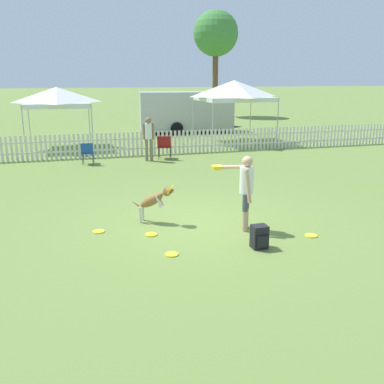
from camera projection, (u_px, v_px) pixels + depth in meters
ground_plane at (199, 224)px, 9.14m from camera, size 240.00×240.00×0.00m
handler_person at (244, 184)px, 8.58m from camera, size 0.76×0.94×1.53m
leaping_dog at (155, 199)px, 9.09m from camera, size 0.94×0.60×0.86m
frisbee_near_handler at (99, 231)px, 8.65m from camera, size 0.24×0.24×0.02m
frisbee_near_dog at (311, 236)px, 8.43m from camera, size 0.24×0.24×0.02m
frisbee_midfield at (151, 234)px, 8.49m from camera, size 0.24×0.24×0.02m
frisbee_far_scatter at (172, 254)px, 7.54m from camera, size 0.24×0.24×0.02m
backpack_on_grass at (260, 237)px, 7.80m from camera, size 0.28×0.28×0.43m
picket_fence at (137, 144)px, 16.94m from camera, size 24.97×0.04×0.94m
folding_chair_blue_left at (164, 145)px, 16.20m from camera, size 0.64×0.65×0.89m
folding_chair_center at (87, 151)px, 15.22m from camera, size 0.48×0.49×0.78m
canopy_tent_main at (234, 91)px, 19.96m from camera, size 3.13×3.13×2.89m
canopy_tent_secondary at (57, 97)px, 18.34m from camera, size 2.73×2.73×2.62m
spectator_standing at (149, 135)px, 15.74m from camera, size 0.41×0.27×1.62m
equipment_trailer at (186, 111)px, 23.91m from camera, size 5.98×2.60×2.24m
tree_right_grove at (216, 34)px, 32.61m from camera, size 3.43×3.43×7.96m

